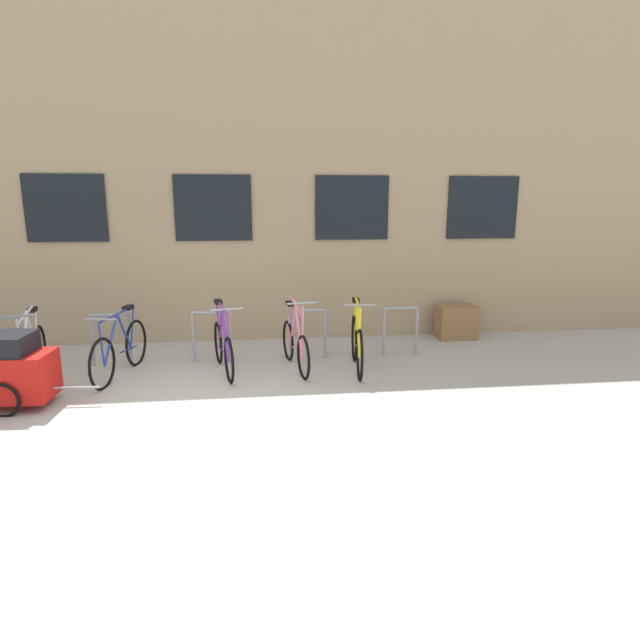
{
  "coord_description": "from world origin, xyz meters",
  "views": [
    {
      "loc": [
        0.71,
        -6.16,
        2.43
      ],
      "look_at": [
        1.65,
        1.6,
        0.69
      ],
      "focal_mm": 29.64,
      "sensor_mm": 36.0,
      "label": 1
    }
  ],
  "objects_px": {
    "bicycle_white": "(31,353)",
    "bike_trailer": "(11,369)",
    "bicycle_blue": "(120,349)",
    "planter_box": "(456,322)",
    "bicycle_yellow": "(357,343)",
    "bicycle_purple": "(223,347)",
    "bicycle_pink": "(295,344)"
  },
  "relations": [
    {
      "from": "bicycle_white",
      "to": "bike_trailer",
      "type": "xyz_separation_m",
      "value": [
        0.19,
        -1.07,
        0.1
      ]
    },
    {
      "from": "bicycle_yellow",
      "to": "bicycle_purple",
      "type": "xyz_separation_m",
      "value": [
        -1.96,
        0.12,
        -0.03
      ]
    },
    {
      "from": "bicycle_white",
      "to": "bicycle_yellow",
      "type": "height_order",
      "value": "bicycle_yellow"
    },
    {
      "from": "bicycle_pink",
      "to": "bike_trailer",
      "type": "bearing_deg",
      "value": -162.39
    },
    {
      "from": "bicycle_white",
      "to": "bike_trailer",
      "type": "distance_m",
      "value": 1.1
    },
    {
      "from": "bicycle_purple",
      "to": "bike_trailer",
      "type": "height_order",
      "value": "bicycle_purple"
    },
    {
      "from": "bicycle_blue",
      "to": "bike_trailer",
      "type": "height_order",
      "value": "bicycle_blue"
    },
    {
      "from": "bicycle_blue",
      "to": "planter_box",
      "type": "xyz_separation_m",
      "value": [
        5.55,
        1.47,
        -0.08
      ]
    },
    {
      "from": "bicycle_blue",
      "to": "bicycle_white",
      "type": "relative_size",
      "value": 1.03
    },
    {
      "from": "bicycle_blue",
      "to": "bicycle_yellow",
      "type": "bearing_deg",
      "value": -1.75
    },
    {
      "from": "bicycle_blue",
      "to": "planter_box",
      "type": "relative_size",
      "value": 2.52
    },
    {
      "from": "bicycle_white",
      "to": "planter_box",
      "type": "bearing_deg",
      "value": 12.27
    },
    {
      "from": "bicycle_white",
      "to": "planter_box",
      "type": "distance_m",
      "value": 6.91
    },
    {
      "from": "bicycle_yellow",
      "to": "planter_box",
      "type": "xyz_separation_m",
      "value": [
        2.14,
        1.57,
        -0.1
      ]
    },
    {
      "from": "bicycle_white",
      "to": "bicycle_purple",
      "type": "relative_size",
      "value": 1.06
    },
    {
      "from": "bicycle_yellow",
      "to": "bicycle_pink",
      "type": "height_order",
      "value": "bicycle_pink"
    },
    {
      "from": "bicycle_yellow",
      "to": "bicycle_purple",
      "type": "height_order",
      "value": "bicycle_yellow"
    },
    {
      "from": "bicycle_blue",
      "to": "bicycle_white",
      "type": "height_order",
      "value": "bicycle_white"
    },
    {
      "from": "bike_trailer",
      "to": "bicycle_pink",
      "type": "bearing_deg",
      "value": 17.61
    },
    {
      "from": "bicycle_blue",
      "to": "bicycle_pink",
      "type": "distance_m",
      "value": 2.51
    },
    {
      "from": "bicycle_purple",
      "to": "bike_trailer",
      "type": "xyz_separation_m",
      "value": [
        -2.46,
        -1.09,
        0.1
      ]
    },
    {
      "from": "planter_box",
      "to": "bicycle_purple",
      "type": "bearing_deg",
      "value": -160.48
    },
    {
      "from": "bicycle_pink",
      "to": "bike_trailer",
      "type": "relative_size",
      "value": 1.09
    },
    {
      "from": "bicycle_purple",
      "to": "bike_trailer",
      "type": "distance_m",
      "value": 2.69
    },
    {
      "from": "bicycle_yellow",
      "to": "bike_trailer",
      "type": "relative_size",
      "value": 1.16
    },
    {
      "from": "bicycle_blue",
      "to": "planter_box",
      "type": "height_order",
      "value": "bicycle_blue"
    },
    {
      "from": "bicycle_yellow",
      "to": "planter_box",
      "type": "bearing_deg",
      "value": 36.31
    },
    {
      "from": "bicycle_pink",
      "to": "planter_box",
      "type": "relative_size",
      "value": 2.27
    },
    {
      "from": "bicycle_blue",
      "to": "bike_trailer",
      "type": "bearing_deg",
      "value": -133.21
    },
    {
      "from": "bicycle_white",
      "to": "bicycle_yellow",
      "type": "distance_m",
      "value": 4.61
    },
    {
      "from": "bicycle_blue",
      "to": "bicycle_purple",
      "type": "bearing_deg",
      "value": 0.59
    },
    {
      "from": "bicycle_yellow",
      "to": "bike_trailer",
      "type": "xyz_separation_m",
      "value": [
        -4.42,
        -0.97,
        0.07
      ]
    }
  ]
}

